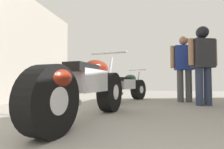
% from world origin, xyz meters
% --- Properties ---
extents(ground_plane, '(15.59, 15.59, 0.00)m').
position_xyz_m(ground_plane, '(0.00, 3.25, 0.00)').
color(ground_plane, gray).
extents(motorcycle_maroon_cruiser, '(0.70, 2.16, 1.01)m').
position_xyz_m(motorcycle_maroon_cruiser, '(-0.66, 2.45, 0.42)').
color(motorcycle_maroon_cruiser, black).
rests_on(motorcycle_maroon_cruiser, ground_plane).
extents(motorcycle_black_naked, '(0.99, 1.78, 0.87)m').
position_xyz_m(motorcycle_black_naked, '(-0.47, 4.88, 0.36)').
color(motorcycle_black_naked, black).
rests_on(motorcycle_black_naked, ground_plane).
extents(mechanic_in_blue, '(0.67, 0.26, 1.67)m').
position_xyz_m(mechanic_in_blue, '(1.00, 5.02, 0.95)').
color(mechanic_in_blue, '#4C4C4C').
rests_on(mechanic_in_blue, ground_plane).
extents(mechanic_with_helmet, '(0.66, 0.39, 1.71)m').
position_xyz_m(mechanic_with_helmet, '(1.26, 4.38, 1.02)').
color(mechanic_with_helmet, '#2D3851').
rests_on(mechanic_with_helmet, ground_plane).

